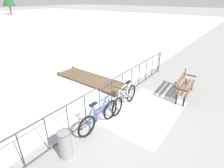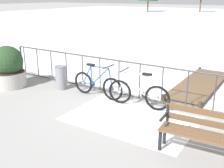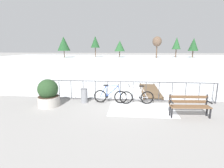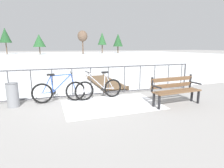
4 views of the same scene
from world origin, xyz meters
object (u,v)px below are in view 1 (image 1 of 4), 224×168
Objects in this scene: bicycle_near_railing at (99,117)px; park_bench at (184,85)px; trash_bin at (65,144)px; bicycle_second at (125,99)px.

park_bench is (3.41, -1.43, 0.14)m from bicycle_near_railing.
park_bench is at bearing -16.15° from trash_bin.
trash_bin is (-2.68, -0.01, 0.00)m from bicycle_second.
bicycle_near_railing is 1.00× the size of bicycle_second.
bicycle_near_railing and bicycle_second have the same top height.
bicycle_second reaches higher than park_bench.
bicycle_second is at bearing -1.74° from bicycle_near_railing.
park_bench is at bearing -33.82° from bicycle_second.
bicycle_second is (1.33, -0.04, 0.00)m from bicycle_near_railing.
trash_bin is at bearing -179.70° from bicycle_second.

